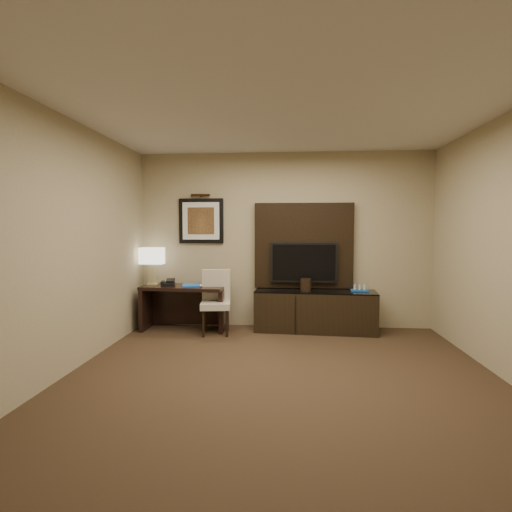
# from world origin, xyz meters

# --- Properties ---
(floor) EXTENTS (4.50, 5.00, 0.01)m
(floor) POSITION_xyz_m (0.00, 0.00, -0.01)
(floor) COLOR #332317
(floor) RESTS_ON ground
(ceiling) EXTENTS (4.50, 5.00, 0.01)m
(ceiling) POSITION_xyz_m (0.00, 0.00, 2.70)
(ceiling) COLOR silver
(ceiling) RESTS_ON wall_back
(wall_back) EXTENTS (4.50, 0.01, 2.70)m
(wall_back) POSITION_xyz_m (0.00, 2.50, 1.35)
(wall_back) COLOR tan
(wall_back) RESTS_ON floor
(wall_front) EXTENTS (4.50, 0.01, 2.70)m
(wall_front) POSITION_xyz_m (0.00, -2.50, 1.35)
(wall_front) COLOR tan
(wall_front) RESTS_ON floor
(wall_left) EXTENTS (0.01, 5.00, 2.70)m
(wall_left) POSITION_xyz_m (-2.25, 0.00, 1.35)
(wall_left) COLOR tan
(wall_left) RESTS_ON floor
(desk) EXTENTS (1.29, 0.64, 0.67)m
(desk) POSITION_xyz_m (-1.50, 2.15, 0.33)
(desk) COLOR black
(desk) RESTS_ON floor
(credenza) EXTENTS (1.81, 0.61, 0.61)m
(credenza) POSITION_xyz_m (0.47, 2.20, 0.31)
(credenza) COLOR black
(credenza) RESTS_ON floor
(tv_wall_panel) EXTENTS (1.50, 0.12, 1.30)m
(tv_wall_panel) POSITION_xyz_m (0.30, 2.44, 1.27)
(tv_wall_panel) COLOR black
(tv_wall_panel) RESTS_ON wall_back
(tv) EXTENTS (1.00, 0.08, 0.60)m
(tv) POSITION_xyz_m (0.30, 2.34, 1.02)
(tv) COLOR black
(tv) RESTS_ON tv_wall_panel
(artwork) EXTENTS (0.70, 0.04, 0.70)m
(artwork) POSITION_xyz_m (-1.30, 2.48, 1.65)
(artwork) COLOR black
(artwork) RESTS_ON wall_back
(picture_light) EXTENTS (0.04, 0.04, 0.30)m
(picture_light) POSITION_xyz_m (-1.30, 2.44, 2.05)
(picture_light) COLOR #3E2614
(picture_light) RESTS_ON wall_back
(desk_chair) EXTENTS (0.47, 0.53, 0.87)m
(desk_chair) POSITION_xyz_m (-0.98, 1.93, 0.44)
(desk_chair) COLOR beige
(desk_chair) RESTS_ON floor
(table_lamp) EXTENTS (0.41, 0.29, 0.59)m
(table_lamp) POSITION_xyz_m (-2.01, 2.22, 0.97)
(table_lamp) COLOR tan
(table_lamp) RESTS_ON desk
(desk_phone) EXTENTS (0.21, 0.20, 0.09)m
(desk_phone) POSITION_xyz_m (-1.73, 2.10, 0.72)
(desk_phone) COLOR black
(desk_phone) RESTS_ON desk
(blue_folder) EXTENTS (0.33, 0.40, 0.02)m
(blue_folder) POSITION_xyz_m (-1.38, 2.12, 0.68)
(blue_folder) COLOR #184EA2
(blue_folder) RESTS_ON desk
(book) EXTENTS (0.15, 0.03, 0.21)m
(book) POSITION_xyz_m (-1.36, 2.11, 0.77)
(book) COLOR #B4B08D
(book) RESTS_ON desk
(ice_bucket) EXTENTS (0.18, 0.18, 0.19)m
(ice_bucket) POSITION_xyz_m (0.32, 2.17, 0.70)
(ice_bucket) COLOR black
(ice_bucket) RESTS_ON credenza
(minibar_tray) EXTENTS (0.27, 0.17, 0.09)m
(minibar_tray) POSITION_xyz_m (1.12, 2.21, 0.66)
(minibar_tray) COLOR #1853A0
(minibar_tray) RESTS_ON credenza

